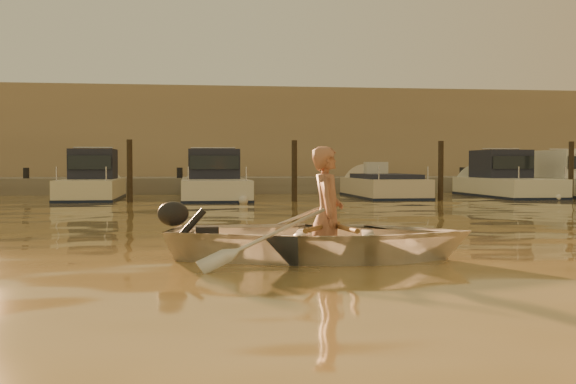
{
  "coord_description": "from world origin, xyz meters",
  "views": [
    {
      "loc": [
        -3.65,
        -9.61,
        1.23
      ],
      "look_at": [
        -1.96,
        2.58,
        0.75
      ],
      "focal_mm": 45.0,
      "sensor_mm": 36.0,
      "label": 1
    }
  ],
  "objects": [
    {
      "name": "moored_boat_2",
      "position": [
        -2.76,
        16.0,
        0.62
      ],
      "size": [
        2.24,
        7.51,
        1.75
      ],
      "primitive_type": null,
      "color": "silver",
      "rests_on": "ground_plane"
    },
    {
      "name": "piling_4",
      "position": [
        9.5,
        13.8,
        0.9
      ],
      "size": [
        0.18,
        0.18,
        2.2
      ],
      "primitive_type": "cylinder",
      "color": "#2D2319",
      "rests_on": "ground_plane"
    },
    {
      "name": "ground_plane",
      "position": [
        0.0,
        0.0,
        0.0
      ],
      "size": [
        160.0,
        160.0,
        0.0
      ],
      "primitive_type": "plane",
      "color": "olive",
      "rests_on": "ground"
    },
    {
      "name": "moored_boat_1",
      "position": [
        -6.97,
        16.0,
        0.62
      ],
      "size": [
        1.89,
        5.75,
        1.75
      ],
      "primitive_type": null,
      "color": "beige",
      "rests_on": "ground_plane"
    },
    {
      "name": "moored_boat_3",
      "position": [
        3.41,
        16.0,
        0.22
      ],
      "size": [
        2.1,
        6.04,
        0.95
      ],
      "primitive_type": null,
      "color": "beige",
      "rests_on": "ground_plane"
    },
    {
      "name": "fender_b",
      "position": [
        -7.39,
        13.92,
        0.1
      ],
      "size": [
        0.3,
        0.3,
        0.3
      ],
      "primitive_type": "sphere",
      "color": "orange",
      "rests_on": "ground_plane"
    },
    {
      "name": "fender_e",
      "position": [
        8.72,
        13.27,
        0.1
      ],
      "size": [
        0.3,
        0.3,
        0.3
      ],
      "primitive_type": "sphere",
      "color": "white",
      "rests_on": "ground_plane"
    },
    {
      "name": "fender_d",
      "position": [
        3.16,
        13.59,
        0.1
      ],
      "size": [
        0.3,
        0.3,
        0.3
      ],
      "primitive_type": "sphere",
      "color": "orange",
      "rests_on": "ground_plane"
    },
    {
      "name": "oar_starboard",
      "position": [
        -1.91,
        -0.43,
        0.42
      ],
      "size": [
        0.85,
        1.97,
        0.13
      ],
      "primitive_type": "cylinder",
      "rotation": [
        1.54,
        0.0,
        -0.39
      ],
      "color": "brown",
      "rests_on": "dinghy"
    },
    {
      "name": "dinghy",
      "position": [
        -1.96,
        -0.42,
        0.28
      ],
      "size": [
        4.4,
        3.55,
        0.81
      ],
      "primitive_type": "imported",
      "rotation": [
        0.0,
        0.0,
        1.36
      ],
      "color": "silver",
      "rests_on": "ground_plane"
    },
    {
      "name": "fender_c",
      "position": [
        -1.97,
        12.62,
        0.1
      ],
      "size": [
        0.3,
        0.3,
        0.3
      ],
      "primitive_type": "sphere",
      "color": "silver",
      "rests_on": "ground_plane"
    },
    {
      "name": "piling_1",
      "position": [
        -5.5,
        13.8,
        0.9
      ],
      "size": [
        0.18,
        0.18,
        2.2
      ],
      "primitive_type": "cylinder",
      "color": "#2D2319",
      "rests_on": "ground_plane"
    },
    {
      "name": "piling_3",
      "position": [
        4.8,
        13.8,
        0.9
      ],
      "size": [
        0.18,
        0.18,
        2.2
      ],
      "primitive_type": "cylinder",
      "color": "#2D2319",
      "rests_on": "ground_plane"
    },
    {
      "name": "outboard_motor",
      "position": [
        -3.43,
        -0.1,
        0.28
      ],
      "size": [
        0.96,
        0.58,
        0.7
      ],
      "primitive_type": null,
      "rotation": [
        0.0,
        0.0,
        -0.21
      ],
      "color": "black",
      "rests_on": "dinghy"
    },
    {
      "name": "oar_port",
      "position": [
        -1.72,
        -0.47,
        0.42
      ],
      "size": [
        0.07,
        2.1,
        0.13
      ],
      "primitive_type": "cylinder",
      "rotation": [
        1.54,
        0.0,
        -0.0
      ],
      "color": "olive",
      "rests_on": "dinghy"
    },
    {
      "name": "person",
      "position": [
        -1.86,
        -0.44,
        0.58
      ],
      "size": [
        0.55,
        0.71,
        1.76
      ],
      "primitive_type": "imported",
      "rotation": [
        0.0,
        0.0,
        1.36
      ],
      "color": "#A26A51",
      "rests_on": "dinghy"
    },
    {
      "name": "waterfront_building",
      "position": [
        0.0,
        27.0,
        2.4
      ],
      "size": [
        46.0,
        7.0,
        4.8
      ],
      "primitive_type": "cube",
      "color": "#9E8466",
      "rests_on": "quay"
    },
    {
      "name": "piling_2",
      "position": [
        -0.2,
        13.8,
        0.9
      ],
      "size": [
        0.18,
        0.18,
        2.2
      ],
      "primitive_type": "cylinder",
      "color": "#2D2319",
      "rests_on": "ground_plane"
    },
    {
      "name": "quay",
      "position": [
        0.0,
        21.5,
        0.15
      ],
      "size": [
        52.0,
        4.0,
        1.0
      ],
      "primitive_type": "cube",
      "color": "gray",
      "rests_on": "ground_plane"
    },
    {
      "name": "moored_boat_4",
      "position": [
        8.17,
        16.0,
        0.62
      ],
      "size": [
        2.08,
        6.47,
        1.75
      ],
      "primitive_type": null,
      "color": "silver",
      "rests_on": "ground_plane"
    }
  ]
}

